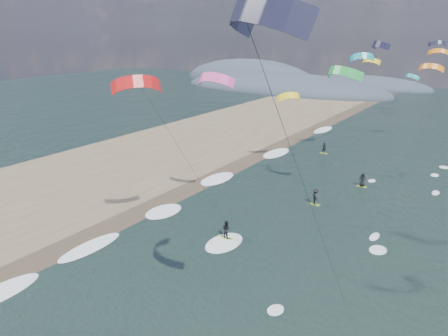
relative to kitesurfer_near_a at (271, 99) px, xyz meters
The scene contains 9 objects.
ground 17.44m from the kitesurfer_near_a, behind, with size 260.00×260.00×0.00m, color black.
sand_strip 37.68m from the kitesurfer_near_a, 163.25° to the left, with size 26.00×240.00×0.00m, color brown.
wet_sand_strip 27.70m from the kitesurfer_near_a, 154.75° to the left, with size 3.00×240.00×0.00m, color #382D23.
coastal_hills 121.52m from the kitesurfer_near_a, 116.60° to the left, with size 80.00×41.00×15.00m.
kitesurfer_near_a is the anchor object (origin of this frame).
kitesurfer_near_b 17.14m from the kitesurfer_near_a, 144.91° to the left, with size 6.81×9.18×14.78m.
far_kitesurfers 34.61m from the kitesurfer_near_a, 104.51° to the left, with size 9.90×19.63×1.72m.
bg_kite_field 54.39m from the kitesurfer_near_a, 99.86° to the left, with size 15.58×73.84×8.63m.
shoreline_surf 28.91m from the kitesurfer_near_a, 143.58° to the left, with size 2.40×79.40×0.11m.
Camera 1 is at (16.93, -14.84, 17.46)m, focal length 35.00 mm.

